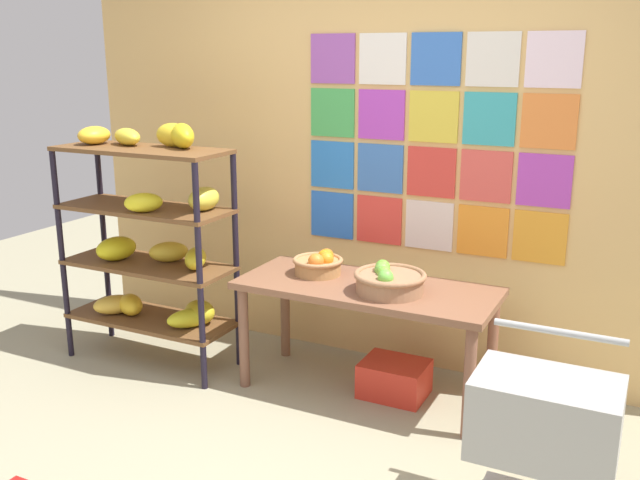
# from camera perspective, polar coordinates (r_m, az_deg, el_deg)

# --- Properties ---
(back_wall_with_art) EXTENTS (4.25, 0.07, 2.62)m
(back_wall_with_art) POSITION_cam_1_polar(r_m,az_deg,el_deg) (4.33, 5.32, 6.91)
(back_wall_with_art) COLOR #E3B56C
(back_wall_with_art) RESTS_ON ground
(banana_shelf_unit) EXTENTS (1.09, 0.48, 1.50)m
(banana_shelf_unit) POSITION_cam_1_polar(r_m,az_deg,el_deg) (4.45, -13.38, 0.45)
(banana_shelf_unit) COLOR black
(banana_shelf_unit) RESTS_ON ground
(display_table) EXTENTS (1.45, 0.61, 0.65)m
(display_table) POSITION_cam_1_polar(r_m,az_deg,el_deg) (3.99, 3.76, -4.78)
(display_table) COLOR brown
(display_table) RESTS_ON ground
(fruit_basket_right) EXTENTS (0.39, 0.39, 0.16)m
(fruit_basket_right) POSITION_cam_1_polar(r_m,az_deg,el_deg) (3.83, 5.59, -3.26)
(fruit_basket_right) COLOR #9C704F
(fruit_basket_right) RESTS_ON display_table
(fruit_basket_back_left) EXTENTS (0.29, 0.29, 0.15)m
(fruit_basket_back_left) POSITION_cam_1_polar(r_m,az_deg,el_deg) (4.13, -0.08, -1.92)
(fruit_basket_back_left) COLOR #AE7E4A
(fruit_basket_back_left) RESTS_ON display_table
(produce_crate_under_table) EXTENTS (0.37, 0.29, 0.20)m
(produce_crate_under_table) POSITION_cam_1_polar(r_m,az_deg,el_deg) (4.15, 6.00, -11.02)
(produce_crate_under_table) COLOR red
(produce_crate_under_table) RESTS_ON ground
(shopping_cart) EXTENTS (0.56, 0.42, 0.81)m
(shopping_cart) POSITION_cam_1_polar(r_m,az_deg,el_deg) (3.04, 17.59, -14.00)
(shopping_cart) COLOR black
(shopping_cart) RESTS_ON ground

